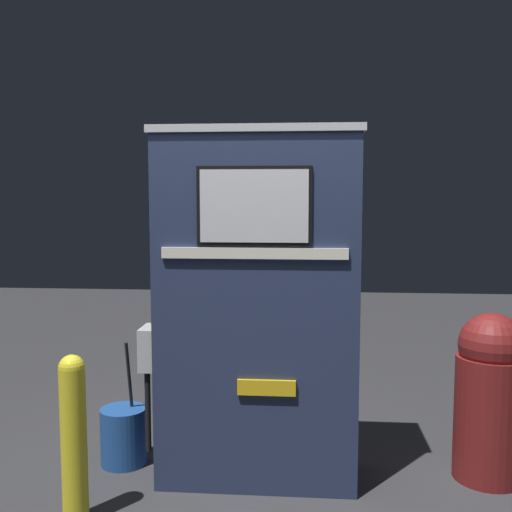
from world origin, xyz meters
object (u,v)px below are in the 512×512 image
object	(u,v)px
squeegee_bucket	(124,436)
trash_bin	(490,395)
safety_bollard	(74,435)
gas_pump	(257,307)

from	to	relation	value
squeegee_bucket	trash_bin	bearing A→B (deg)	-0.37
safety_bollard	squeegee_bucket	size ratio (longest dim) A/B	1.11
gas_pump	trash_bin	bearing A→B (deg)	3.74
gas_pump	trash_bin	world-z (taller)	gas_pump
trash_bin	squeegee_bucket	distance (m)	2.15
trash_bin	safety_bollard	bearing A→B (deg)	-163.40
trash_bin	gas_pump	bearing A→B (deg)	-176.26
gas_pump	trash_bin	xyz separation A→B (m)	(1.31, 0.09, -0.50)
gas_pump	squeegee_bucket	size ratio (longest dim) A/B	2.60
safety_bollard	trash_bin	world-z (taller)	trash_bin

